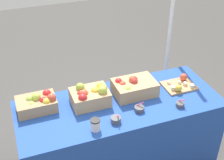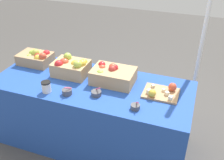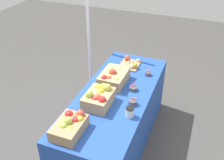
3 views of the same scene
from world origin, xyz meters
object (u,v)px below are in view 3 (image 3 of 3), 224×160
object	(u,v)px
sample_bowl_near	(148,74)
sample_bowl_mid	(133,102)
apple_crate_right	(114,77)
cutting_board_front	(130,63)
tent_pole	(88,24)
sample_bowl_far	(133,88)
apple_crate_middle	(99,97)
coffee_cup	(130,112)
apple_crate_left	(70,126)

from	to	relation	value
sample_bowl_near	sample_bowl_mid	bearing A→B (deg)	-179.92
apple_crate_right	cutting_board_front	size ratio (longest dim) A/B	1.29
apple_crate_right	tent_pole	xyz separation A→B (m)	(0.74, 0.67, 0.30)
apple_crate_right	sample_bowl_near	bearing A→B (deg)	-46.20
cutting_board_front	sample_bowl_far	xyz separation A→B (m)	(-0.54, -0.21, -0.00)
sample_bowl_mid	sample_bowl_far	distance (m)	0.26
cutting_board_front	sample_bowl_far	bearing A→B (deg)	-158.50
apple_crate_middle	sample_bowl_far	xyz separation A→B (m)	(0.37, -0.26, -0.06)
cutting_board_front	sample_bowl_far	size ratio (longest dim) A/B	3.33
sample_bowl_far	coffee_cup	distance (m)	0.45
apple_crate_middle	sample_bowl_mid	world-z (taller)	apple_crate_middle
cutting_board_front	tent_pole	distance (m)	0.84
sample_bowl_near	coffee_cup	xyz separation A→B (m)	(-0.82, -0.03, 0.03)
coffee_cup	tent_pole	bearing A→B (deg)	39.63
cutting_board_front	coffee_cup	distance (m)	1.03
sample_bowl_near	apple_crate_left	bearing A→B (deg)	161.51
apple_crate_right	sample_bowl_far	size ratio (longest dim) A/B	4.29
apple_crate_middle	sample_bowl_near	world-z (taller)	apple_crate_middle
apple_crate_middle	sample_bowl_far	size ratio (longest dim) A/B	3.67
apple_crate_left	apple_crate_middle	xyz separation A→B (m)	(0.46, -0.08, 0.02)
sample_bowl_mid	apple_crate_right	bearing A→B (deg)	47.11
sample_bowl_near	tent_pole	distance (m)	1.14
sample_bowl_mid	tent_pole	bearing A→B (deg)	43.58
apple_crate_right	sample_bowl_far	world-z (taller)	apple_crate_right
sample_bowl_near	tent_pole	xyz separation A→B (m)	(0.42, 1.00, 0.35)
apple_crate_left	sample_bowl_mid	bearing A→B (deg)	-34.74
apple_crate_middle	apple_crate_right	xyz separation A→B (m)	(0.43, 0.00, -0.01)
apple_crate_middle	sample_bowl_near	distance (m)	0.82
sample_bowl_far	coffee_cup	size ratio (longest dim) A/B	0.89
apple_crate_right	sample_bowl_mid	distance (m)	0.46
sample_bowl_near	sample_bowl_mid	distance (m)	0.63
apple_crate_right	cutting_board_front	distance (m)	0.49
apple_crate_middle	tent_pole	xyz separation A→B (m)	(1.17, 0.67, 0.29)
cutting_board_front	sample_bowl_mid	distance (m)	0.84
apple_crate_middle	cutting_board_front	bearing A→B (deg)	-2.76
apple_crate_middle	sample_bowl_mid	bearing A→B (deg)	-69.29
tent_pole	coffee_cup	bearing A→B (deg)	-140.37
apple_crate_right	tent_pole	distance (m)	1.04
cutting_board_front	apple_crate_right	bearing A→B (deg)	174.25
apple_crate_middle	sample_bowl_far	distance (m)	0.46
sample_bowl_mid	tent_pole	distance (m)	1.49
sample_bowl_far	tent_pole	world-z (taller)	tent_pole
apple_crate_right	sample_bowl_near	distance (m)	0.46
apple_crate_right	coffee_cup	bearing A→B (deg)	-144.17
apple_crate_middle	tent_pole	distance (m)	1.38
apple_crate_right	tent_pole	size ratio (longest dim) A/B	0.18
sample_bowl_mid	coffee_cup	size ratio (longest dim) A/B	0.94
cutting_board_front	apple_crate_left	bearing A→B (deg)	174.91
cutting_board_front	sample_bowl_mid	size ratio (longest dim) A/B	3.18
coffee_cup	sample_bowl_near	bearing A→B (deg)	2.06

